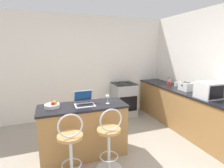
% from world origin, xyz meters
% --- Properties ---
extents(wall_back, '(12.00, 0.06, 2.60)m').
position_xyz_m(wall_back, '(0.00, 2.51, 1.30)').
color(wall_back, silver).
rests_on(wall_back, ground_plane).
extents(breakfast_bar, '(1.41, 0.56, 0.89)m').
position_xyz_m(breakfast_bar, '(-0.43, 0.74, 0.45)').
color(breakfast_bar, '#9E703D').
rests_on(breakfast_bar, ground_plane).
extents(counter_right, '(0.59, 3.01, 0.89)m').
position_xyz_m(counter_right, '(1.87, 0.99, 0.44)').
color(counter_right, '#9E703D').
rests_on(counter_right, ground_plane).
extents(bar_stool_near, '(0.40, 0.40, 1.00)m').
position_xyz_m(bar_stool_near, '(-0.70, 0.21, 0.47)').
color(bar_stool_near, silver).
rests_on(bar_stool_near, ground_plane).
extents(bar_stool_far, '(0.40, 0.40, 1.00)m').
position_xyz_m(bar_stool_far, '(-0.15, 0.21, 0.47)').
color(bar_stool_far, silver).
rests_on(bar_stool_far, ground_plane).
extents(laptop, '(0.32, 0.31, 0.23)m').
position_xyz_m(laptop, '(-0.40, 0.78, 0.94)').
color(laptop, silver).
rests_on(laptop, breakfast_bar).
extents(microwave, '(0.45, 0.35, 0.30)m').
position_xyz_m(microwave, '(1.87, 0.37, 1.04)').
color(microwave, silver).
rests_on(microwave, counter_right).
extents(toaster, '(0.22, 0.28, 0.18)m').
position_xyz_m(toaster, '(1.88, 1.00, 0.98)').
color(toaster, silver).
rests_on(toaster, counter_right).
extents(stove_range, '(0.58, 0.57, 0.90)m').
position_xyz_m(stove_range, '(0.94, 2.18, 0.44)').
color(stove_range, '#9EA3A8').
rests_on(stove_range, ground_plane).
extents(fruit_bowl, '(0.23, 0.23, 0.11)m').
position_xyz_m(fruit_bowl, '(-0.89, 0.79, 0.92)').
color(fruit_bowl, silver).
rests_on(fruit_bowl, breakfast_bar).
extents(mug_red, '(0.09, 0.07, 0.09)m').
position_xyz_m(mug_red, '(1.87, 1.54, 0.93)').
color(mug_red, red).
rests_on(mug_red, counter_right).
extents(wine_glass_tall, '(0.07, 0.07, 0.16)m').
position_xyz_m(wine_glass_tall, '(-0.02, 0.69, 1.00)').
color(wine_glass_tall, silver).
rests_on(wine_glass_tall, breakfast_bar).
extents(storage_jar, '(0.10, 0.10, 0.17)m').
position_xyz_m(storage_jar, '(2.00, 1.71, 0.97)').
color(storage_jar, silver).
rests_on(storage_jar, counter_right).
extents(mug_white, '(0.09, 0.07, 0.10)m').
position_xyz_m(mug_white, '(1.98, 1.42, 0.94)').
color(mug_white, white).
rests_on(mug_white, counter_right).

